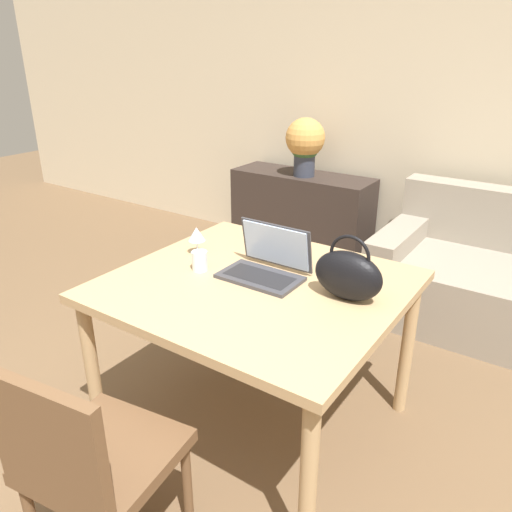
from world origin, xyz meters
The scene contains 9 objects.
wall_back centered at (0.00, 3.04, 1.35)m, with size 10.00×0.06×2.70m.
dining_table centered at (-0.06, 0.81, 0.68)m, with size 1.20×1.10×0.76m.
chair centered at (-0.10, -0.08, 0.49)m, with size 0.50×0.50×0.85m.
sideboard centered at (-0.92, 2.75, 0.36)m, with size 1.17×0.40×0.72m.
laptop centered at (-0.06, 0.90, 0.82)m, with size 0.35×0.26×0.22m.
drinking_glass centered at (-0.34, 0.77, 0.80)m, with size 0.07×0.07×0.09m.
wine_glass centered at (-0.47, 0.91, 0.85)m, with size 0.08×0.08×0.13m.
handbag centered at (0.32, 0.89, 0.86)m, with size 0.28×0.13×0.27m.
flower_vase centered at (-0.88, 2.70, 0.98)m, with size 0.31×0.31×0.46m.
Camera 1 is at (1.02, -0.77, 1.69)m, focal length 35.00 mm.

